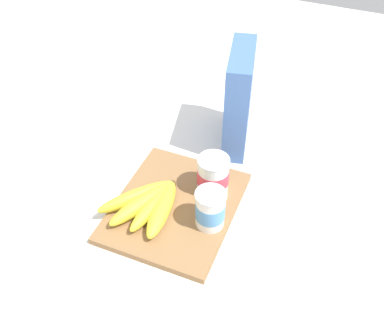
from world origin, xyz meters
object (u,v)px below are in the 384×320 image
(spoon, at_px, (108,314))
(cereal_box, at_px, (239,99))
(yogurt_cup_front, at_px, (213,175))
(banana_bunch, at_px, (148,203))
(cutting_board, at_px, (175,207))
(yogurt_cup_back, at_px, (210,209))

(spoon, bearing_deg, cereal_box, 173.97)
(yogurt_cup_front, height_order, spoon, yogurt_cup_front)
(banana_bunch, relative_size, spoon, 1.38)
(cutting_board, distance_m, yogurt_cup_front, 0.11)
(cereal_box, distance_m, yogurt_cup_back, 0.31)
(cereal_box, relative_size, spoon, 1.97)
(spoon, bearing_deg, yogurt_cup_front, 168.61)
(banana_bunch, bearing_deg, yogurt_cup_back, 95.44)
(yogurt_cup_front, xyz_separation_m, banana_bunch, (0.11, -0.11, -0.03))
(cutting_board, height_order, cereal_box, cereal_box)
(cutting_board, bearing_deg, cereal_box, 170.24)
(cereal_box, height_order, yogurt_cup_front, cereal_box)
(cutting_board, xyz_separation_m, cereal_box, (-0.28, 0.05, 0.12))
(yogurt_cup_back, distance_m, spoon, 0.29)
(banana_bunch, bearing_deg, yogurt_cup_front, 134.27)
(yogurt_cup_back, bearing_deg, spoon, -20.99)
(cutting_board, relative_size, yogurt_cup_front, 3.35)
(cutting_board, relative_size, yogurt_cup_back, 3.45)
(yogurt_cup_front, bearing_deg, yogurt_cup_back, 17.01)
(spoon, bearing_deg, yogurt_cup_back, 159.01)
(cutting_board, height_order, yogurt_cup_front, yogurt_cup_front)
(cutting_board, relative_size, cereal_box, 1.21)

